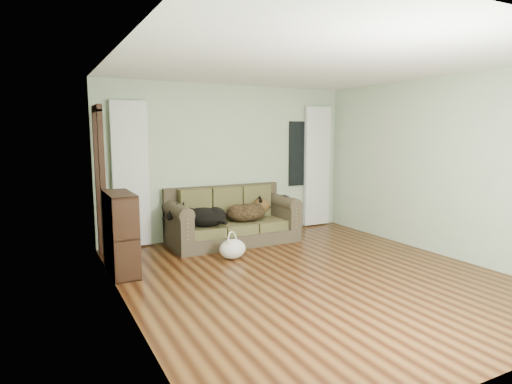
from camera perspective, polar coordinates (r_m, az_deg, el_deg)
name	(u,v)px	position (r m, az deg, el deg)	size (l,w,h in m)	color
floor	(311,276)	(5.54, 7.37, -11.01)	(5.00, 5.00, 0.00)	black
ceiling	(315,63)	(5.31, 7.88, 16.62)	(5.00, 5.00, 0.00)	white
wall_back	(229,161)	(7.44, -3.56, 4.11)	(4.50, 0.04, 2.60)	#AEBF9C
wall_left	(124,183)	(4.38, -17.22, 1.13)	(0.04, 5.00, 2.60)	#AEBF9C
wall_right	(440,167)	(6.81, 23.30, 3.14)	(0.04, 5.00, 2.60)	#AEBF9C
curtain_left	(131,175)	(6.86, -16.36, 2.23)	(0.55, 0.08, 2.25)	silver
curtain_right	(317,166)	(8.28, 8.14, 3.39)	(0.55, 0.08, 2.25)	silver
window_pane	(300,154)	(8.11, 5.95, 5.10)	(0.50, 0.03, 1.20)	black
door_casing	(100,186)	(6.43, -20.04, 0.81)	(0.07, 0.60, 2.10)	black
sofa	(233,215)	(7.00, -3.08, -3.14)	(2.07, 0.89, 0.85)	#3A3227
dog_black_lab	(201,218)	(6.69, -7.32, -3.45)	(0.71, 0.49, 0.30)	black
dog_shepherd	(248,212)	(7.07, -1.08, -2.70)	(0.70, 0.50, 0.31)	black
tv_remote	(286,196)	(7.26, 3.98, -0.51)	(0.05, 0.19, 0.02)	black
tote_bag	(232,248)	(6.16, -3.16, -7.44)	(0.39, 0.30, 0.28)	silver
bookshelf	(121,235)	(5.73, -17.57, -5.47)	(0.31, 0.84, 1.04)	black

